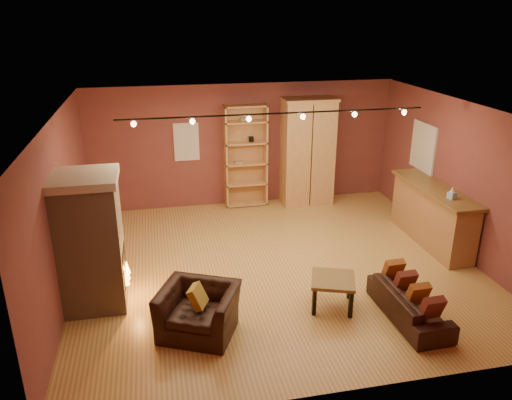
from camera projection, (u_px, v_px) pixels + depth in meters
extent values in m
plane|color=#AC7E3D|center=(277.00, 265.00, 9.01)|extent=(7.00, 7.00, 0.00)
plane|color=brown|center=(279.00, 111.00, 8.00)|extent=(7.00, 7.00, 0.00)
cube|color=brown|center=(243.00, 145.00, 11.47)|extent=(7.00, 0.02, 2.80)
cube|color=brown|center=(62.00, 208.00, 7.83)|extent=(0.02, 6.50, 2.80)
cube|color=brown|center=(462.00, 179.00, 9.17)|extent=(0.02, 6.50, 2.80)
cube|color=tan|center=(91.00, 245.00, 7.52)|extent=(0.90, 0.90, 2.00)
cube|color=beige|center=(82.00, 179.00, 7.14)|extent=(0.98, 0.98, 0.12)
cube|color=black|center=(122.00, 266.00, 7.74)|extent=(0.10, 0.65, 0.55)
cone|color=orange|center=(126.00, 272.00, 7.79)|extent=(0.10, 0.10, 0.22)
cube|color=silver|center=(186.00, 142.00, 11.15)|extent=(0.56, 0.04, 0.86)
cube|color=tan|center=(244.00, 154.00, 11.54)|extent=(0.97, 0.04, 2.36)
cube|color=tan|center=(226.00, 158.00, 11.30)|extent=(0.04, 0.38, 2.36)
cube|color=tan|center=(265.00, 155.00, 11.47)|extent=(0.04, 0.38, 2.36)
cube|color=gray|center=(239.00, 162.00, 11.40)|extent=(0.18, 0.12, 0.05)
cube|color=black|center=(251.00, 139.00, 11.27)|extent=(0.10, 0.10, 0.12)
cube|color=tan|center=(246.00, 203.00, 11.79)|extent=(0.97, 0.38, 0.04)
cube|color=tan|center=(246.00, 183.00, 11.62)|extent=(0.97, 0.38, 0.03)
cube|color=tan|center=(246.00, 163.00, 11.44)|extent=(0.97, 0.38, 0.04)
cube|color=tan|center=(246.00, 143.00, 11.27)|extent=(0.97, 0.38, 0.04)
cube|color=tan|center=(245.00, 122.00, 11.10)|extent=(0.97, 0.38, 0.03)
cube|color=tan|center=(245.00, 106.00, 10.97)|extent=(0.97, 0.38, 0.04)
cube|color=tan|center=(307.00, 153.00, 11.53)|extent=(1.16, 0.63, 2.43)
cube|color=brown|center=(312.00, 157.00, 11.24)|extent=(0.02, 0.01, 2.33)
cube|color=tan|center=(309.00, 99.00, 11.08)|extent=(1.22, 0.69, 0.06)
cube|color=#AE7E50|center=(432.00, 216.00, 9.73)|extent=(0.52, 2.28, 1.09)
cube|color=brown|center=(436.00, 189.00, 9.52)|extent=(0.64, 2.40, 0.06)
cube|color=#92CEEA|center=(452.00, 195.00, 8.93)|extent=(0.15, 0.15, 0.12)
cone|color=white|center=(453.00, 190.00, 8.89)|extent=(0.08, 0.08, 0.10)
cube|color=silver|center=(423.00, 147.00, 10.36)|extent=(0.05, 0.90, 1.00)
imported|color=black|center=(410.00, 299.00, 7.38)|extent=(0.51, 1.60, 0.62)
cube|color=maroon|center=(432.00, 307.00, 6.81)|extent=(0.31, 0.24, 0.36)
cube|color=#994F1E|center=(418.00, 294.00, 7.14)|extent=(0.31, 0.24, 0.36)
cube|color=maroon|center=(405.00, 281.00, 7.47)|extent=(0.31, 0.24, 0.36)
cube|color=#994F1E|center=(393.00, 269.00, 7.81)|extent=(0.31, 0.24, 0.36)
imported|color=black|center=(198.00, 304.00, 7.00)|extent=(1.24, 1.07, 0.92)
cube|color=gold|center=(198.00, 297.00, 6.96)|extent=(0.34, 0.37, 0.34)
cube|color=brown|center=(333.00, 280.00, 7.61)|extent=(0.83, 0.83, 0.05)
cube|color=black|center=(321.00, 305.00, 7.40)|extent=(0.05, 0.05, 0.43)
cube|color=black|center=(356.00, 301.00, 7.50)|extent=(0.05, 0.05, 0.43)
cube|color=black|center=(310.00, 287.00, 7.89)|extent=(0.05, 0.05, 0.43)
cube|color=black|center=(342.00, 283.00, 8.00)|extent=(0.05, 0.05, 0.43)
cylinder|color=black|center=(276.00, 113.00, 8.21)|extent=(5.20, 0.03, 0.03)
sphere|color=#FFD88C|center=(134.00, 124.00, 7.80)|extent=(0.09, 0.09, 0.09)
sphere|color=#FFD88C|center=(193.00, 121.00, 7.97)|extent=(0.09, 0.09, 0.09)
sphere|color=#FFD88C|center=(249.00, 119.00, 8.15)|extent=(0.09, 0.09, 0.09)
sphere|color=#FFD88C|center=(303.00, 117.00, 8.33)|extent=(0.09, 0.09, 0.09)
sphere|color=#FFD88C|center=(355.00, 114.00, 8.50)|extent=(0.09, 0.09, 0.09)
sphere|color=#FFD88C|center=(404.00, 112.00, 8.68)|extent=(0.09, 0.09, 0.09)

